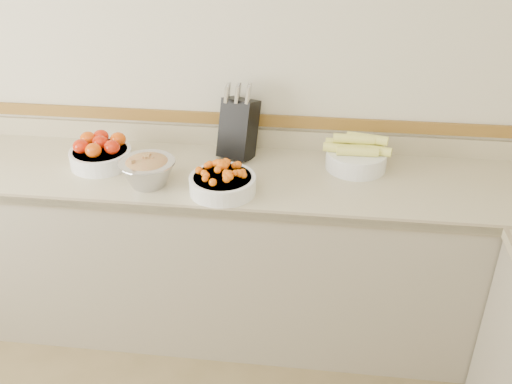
# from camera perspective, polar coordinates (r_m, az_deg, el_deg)

# --- Properties ---
(back_wall) EXTENTS (4.00, 0.00, 4.00)m
(back_wall) POSITION_cam_1_polar(r_m,az_deg,el_deg) (2.86, -5.52, 12.16)
(back_wall) COLOR beige
(back_wall) RESTS_ON ground_plane
(counter_back) EXTENTS (4.00, 0.65, 1.08)m
(counter_back) POSITION_cam_1_polar(r_m,az_deg,el_deg) (2.96, -6.01, -5.65)
(counter_back) COLOR #C0B48C
(counter_back) RESTS_ON ground_plane
(knife_block) EXTENTS (0.21, 0.23, 0.38)m
(knife_block) POSITION_cam_1_polar(r_m,az_deg,el_deg) (2.80, -1.77, 6.52)
(knife_block) COLOR black
(knife_block) RESTS_ON counter_back
(tomato_bowl) EXTENTS (0.30, 0.30, 0.15)m
(tomato_bowl) POSITION_cam_1_polar(r_m,az_deg,el_deg) (2.85, -15.29, 3.80)
(tomato_bowl) COLOR white
(tomato_bowl) RESTS_ON counter_back
(cherry_tomato_bowl) EXTENTS (0.30, 0.30, 0.16)m
(cherry_tomato_bowl) POSITION_cam_1_polar(r_m,az_deg,el_deg) (2.52, -3.37, 1.10)
(cherry_tomato_bowl) COLOR white
(cherry_tomato_bowl) RESTS_ON counter_back
(corn_bowl) EXTENTS (0.32, 0.29, 0.17)m
(corn_bowl) POSITION_cam_1_polar(r_m,az_deg,el_deg) (2.76, 10.02, 3.64)
(corn_bowl) COLOR white
(corn_bowl) RESTS_ON counter_back
(rhubarb_bowl) EXTENTS (0.26, 0.26, 0.15)m
(rhubarb_bowl) POSITION_cam_1_polar(r_m,az_deg,el_deg) (2.61, -10.79, 2.20)
(rhubarb_bowl) COLOR #B2B2BA
(rhubarb_bowl) RESTS_ON counter_back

